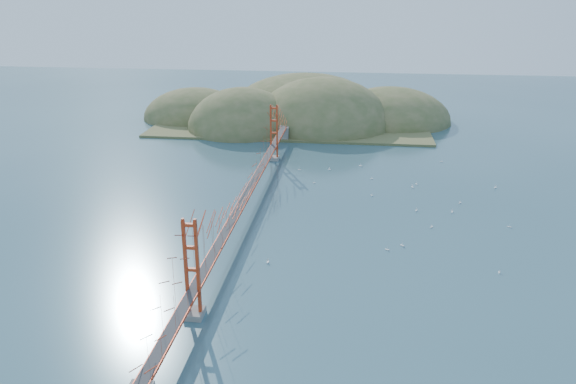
# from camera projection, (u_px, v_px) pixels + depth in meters

# --- Properties ---
(ground) EXTENTS (320.00, 320.00, 0.00)m
(ground) POSITION_uv_depth(u_px,v_px,m) (247.00, 214.00, 90.01)
(ground) COLOR #2F525F
(ground) RESTS_ON ground
(bridge) EXTENTS (2.20, 94.40, 12.00)m
(bridge) POSITION_uv_depth(u_px,v_px,m) (246.00, 172.00, 87.77)
(bridge) COLOR gray
(bridge) RESTS_ON ground
(far_headlands) EXTENTS (84.00, 58.00, 25.00)m
(far_headlands) POSITION_uv_depth(u_px,v_px,m) (303.00, 120.00, 153.57)
(far_headlands) COLOR olive
(far_headlands) RESTS_ON ground
(sailboat_17) EXTENTS (0.61, 0.52, 0.70)m
(sailboat_17) POSITION_uv_depth(u_px,v_px,m) (441.00, 161.00, 116.40)
(sailboat_17) COLOR white
(sailboat_17) RESTS_ON ground
(sailboat_16) EXTENTS (0.56, 0.56, 0.59)m
(sailboat_16) POSITION_uv_depth(u_px,v_px,m) (372.00, 195.00, 97.71)
(sailboat_16) COLOR white
(sailboat_16) RESTS_ON ground
(sailboat_15) EXTENTS (0.63, 0.65, 0.73)m
(sailboat_15) POSITION_uv_depth(u_px,v_px,m) (412.00, 187.00, 101.69)
(sailboat_15) COLOR white
(sailboat_15) RESTS_ON ground
(sailboat_11) EXTENTS (0.58, 0.58, 0.65)m
(sailboat_11) POSITION_uv_depth(u_px,v_px,m) (509.00, 226.00, 84.89)
(sailboat_11) COLOR white
(sailboat_11) RESTS_ON ground
(sailboat_6) EXTENTS (0.71, 0.71, 0.75)m
(sailboat_6) POSITION_uv_depth(u_px,v_px,m) (402.00, 245.00, 78.78)
(sailboat_6) COLOR white
(sailboat_6) RESTS_ON ground
(sailboat_12) EXTENTS (0.65, 0.65, 0.70)m
(sailboat_12) POSITION_uv_depth(u_px,v_px,m) (329.00, 169.00, 111.52)
(sailboat_12) COLOR white
(sailboat_12) RESTS_ON ground
(sailboat_3) EXTENTS (0.50, 0.42, 0.59)m
(sailboat_3) POSITION_uv_depth(u_px,v_px,m) (314.00, 182.00, 103.95)
(sailboat_3) COLOR white
(sailboat_3) RESTS_ON ground
(sailboat_1) EXTENTS (0.57, 0.57, 0.62)m
(sailboat_1) POSITION_uv_depth(u_px,v_px,m) (416.00, 184.00, 103.24)
(sailboat_1) COLOR white
(sailboat_1) RESTS_ON ground
(sailboat_14) EXTENTS (0.62, 0.62, 0.64)m
(sailboat_14) POSITION_uv_depth(u_px,v_px,m) (432.00, 227.00, 84.79)
(sailboat_14) COLOR white
(sailboat_14) RESTS_ON ground
(sailboat_10) EXTENTS (0.55, 0.64, 0.74)m
(sailboat_10) POSITION_uv_depth(u_px,v_px,m) (268.00, 262.00, 74.03)
(sailboat_10) COLOR white
(sailboat_10) RESTS_ON ground
(sailboat_0) EXTENTS (0.56, 0.57, 0.64)m
(sailboat_0) POSITION_uv_depth(u_px,v_px,m) (416.00, 210.00, 91.06)
(sailboat_0) COLOR white
(sailboat_0) RESTS_ON ground
(sailboat_2) EXTENTS (0.59, 0.59, 0.66)m
(sailboat_2) POSITION_uv_depth(u_px,v_px,m) (387.00, 249.00, 77.57)
(sailboat_2) COLOR white
(sailboat_2) RESTS_ON ground
(sailboat_5) EXTENTS (0.38, 0.47, 0.55)m
(sailboat_5) POSITION_uv_depth(u_px,v_px,m) (499.00, 272.00, 71.40)
(sailboat_5) COLOR white
(sailboat_5) RESTS_ON ground
(sailboat_4) EXTENTS (0.57, 0.60, 0.68)m
(sailboat_4) POSITION_uv_depth(u_px,v_px,m) (452.00, 212.00, 90.47)
(sailboat_4) COLOR white
(sailboat_4) RESTS_ON ground
(sailboat_7) EXTENTS (0.67, 0.67, 0.74)m
(sailboat_7) POSITION_uv_depth(u_px,v_px,m) (361.00, 165.00, 113.69)
(sailboat_7) COLOR white
(sailboat_7) RESTS_ON ground
(sailboat_8) EXTENTS (0.60, 0.60, 0.63)m
(sailboat_8) POSITION_uv_depth(u_px,v_px,m) (460.00, 203.00, 94.24)
(sailboat_8) COLOR white
(sailboat_8) RESTS_ON ground
(sailboat_9) EXTENTS (0.69, 0.69, 0.73)m
(sailboat_9) POSITION_uv_depth(u_px,v_px,m) (495.00, 187.00, 101.35)
(sailboat_9) COLOR white
(sailboat_9) RESTS_ON ground
(sailboat_extra_0) EXTENTS (0.53, 0.50, 0.59)m
(sailboat_extra_0) POSITION_uv_depth(u_px,v_px,m) (372.00, 179.00, 106.04)
(sailboat_extra_0) COLOR white
(sailboat_extra_0) RESTS_ON ground
(sailboat_extra_1) EXTENTS (0.53, 0.44, 0.62)m
(sailboat_extra_1) POSITION_uv_depth(u_px,v_px,m) (299.00, 169.00, 111.35)
(sailboat_extra_1) COLOR white
(sailboat_extra_1) RESTS_ON ground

